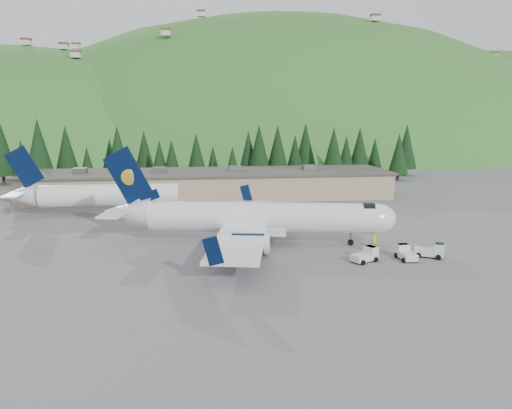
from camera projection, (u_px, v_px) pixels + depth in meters
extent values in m
plane|color=#5A5A5E|center=(262.00, 244.00, 63.34)|extent=(600.00, 600.00, 0.00)
cylinder|color=white|center=(262.00, 217.00, 62.73)|extent=(28.57, 9.28, 3.81)
ellipsoid|color=white|center=(376.00, 219.00, 61.76)|extent=(5.60, 4.70, 3.81)
cylinder|color=black|center=(368.00, 215.00, 61.75)|extent=(2.01, 3.36, 3.14)
cone|color=white|center=(128.00, 212.00, 63.82)|extent=(6.71, 4.92, 3.81)
cube|color=white|center=(254.00, 229.00, 63.08)|extent=(8.58, 4.76, 1.01)
cube|color=white|center=(246.00, 225.00, 63.04)|extent=(12.20, 34.87, 0.35)
cube|color=#041131|center=(246.00, 193.00, 79.82)|extent=(2.04, 0.55, 2.91)
cube|color=#041131|center=(213.00, 251.00, 46.00)|extent=(2.04, 0.55, 2.91)
cylinder|color=#041131|center=(257.00, 222.00, 68.90)|extent=(4.63, 3.12, 2.33)
cylinder|color=white|center=(271.00, 222.00, 68.77)|extent=(1.08, 2.54, 2.47)
cube|color=white|center=(257.00, 218.00, 68.80)|extent=(2.24, 0.68, 0.91)
cylinder|color=#041131|center=(250.00, 243.00, 57.36)|extent=(4.63, 3.12, 2.33)
cylinder|color=white|center=(267.00, 244.00, 57.23)|extent=(1.08, 2.54, 2.47)
cube|color=white|center=(250.00, 239.00, 57.26)|extent=(2.24, 0.68, 0.91)
cube|color=#041131|center=(128.00, 175.00, 62.97)|extent=(6.20, 1.52, 7.44)
ellipsoid|color=gold|center=(130.00, 177.00, 63.19)|extent=(2.00, 0.57, 2.01)
ellipsoid|color=gold|center=(129.00, 177.00, 62.79)|extent=(2.00, 0.57, 2.01)
cube|color=#041131|center=(149.00, 196.00, 63.26)|extent=(2.79, 0.80, 2.01)
cube|color=white|center=(124.00, 208.00, 63.77)|extent=(5.06, 12.93, 0.22)
cylinder|color=slate|center=(351.00, 238.00, 62.42)|extent=(0.24, 0.24, 1.82)
cylinder|color=black|center=(351.00, 242.00, 62.51)|extent=(0.81, 0.43, 0.77)
cylinder|color=slate|center=(240.00, 231.00, 66.05)|extent=(0.29, 0.29, 2.03)
cylinder|color=black|center=(243.00, 234.00, 66.10)|extent=(1.16, 0.57, 1.11)
cylinder|color=black|center=(237.00, 234.00, 66.16)|extent=(1.16, 0.57, 1.11)
cylinder|color=slate|center=(236.00, 241.00, 60.68)|extent=(0.29, 0.29, 2.03)
cylinder|color=black|center=(239.00, 245.00, 60.73)|extent=(1.16, 0.57, 1.11)
cylinder|color=black|center=(233.00, 244.00, 60.79)|extent=(1.16, 0.57, 1.11)
cylinder|color=white|center=(110.00, 195.00, 81.49)|extent=(22.00, 3.60, 3.60)
cone|color=white|center=(20.00, 196.00, 79.70)|extent=(5.00, 3.60, 3.60)
cube|color=#041131|center=(24.00, 167.00, 79.01)|extent=(5.82, 0.28, 6.89)
cube|color=white|center=(20.00, 192.00, 79.59)|extent=(2.40, 11.00, 0.20)
cube|color=silver|center=(364.00, 257.00, 55.47)|extent=(3.43, 2.76, 0.72)
cube|color=silver|center=(371.00, 250.00, 55.93)|extent=(1.56, 1.74, 0.92)
cube|color=black|center=(371.00, 247.00, 55.86)|extent=(1.42, 1.60, 0.10)
cylinder|color=black|center=(365.00, 256.00, 56.75)|extent=(0.61, 0.46, 0.57)
cylinder|color=black|center=(376.00, 260.00, 55.42)|extent=(0.61, 0.46, 0.57)
cylinder|color=black|center=(352.00, 259.00, 55.62)|extent=(0.61, 0.46, 0.57)
cylinder|color=black|center=(363.00, 263.00, 54.29)|extent=(0.61, 0.46, 0.57)
cube|color=silver|center=(429.00, 252.00, 57.31)|extent=(3.60, 3.03, 0.75)
cube|color=silver|center=(439.00, 248.00, 56.78)|extent=(1.69, 1.84, 0.97)
cube|color=black|center=(440.00, 244.00, 56.70)|extent=(1.55, 1.70, 0.11)
cylinder|color=black|center=(439.00, 254.00, 57.72)|extent=(0.64, 0.51, 0.60)
cylinder|color=black|center=(438.00, 257.00, 56.17)|extent=(0.64, 0.51, 0.60)
cylinder|color=black|center=(420.00, 252.00, 58.56)|extent=(0.64, 0.51, 0.60)
cylinder|color=black|center=(418.00, 255.00, 57.00)|extent=(0.64, 0.51, 0.60)
cube|color=silver|center=(406.00, 255.00, 56.22)|extent=(1.57, 3.01, 0.69)
cube|color=silver|center=(403.00, 248.00, 57.08)|extent=(1.41, 1.03, 0.89)
cube|color=black|center=(403.00, 244.00, 57.01)|extent=(1.31, 0.93, 0.10)
cylinder|color=black|center=(396.00, 255.00, 57.11)|extent=(0.23, 0.56, 0.56)
cylinder|color=black|center=(409.00, 255.00, 57.35)|extent=(0.23, 0.56, 0.56)
cylinder|color=black|center=(404.00, 260.00, 55.18)|extent=(0.23, 0.56, 0.56)
cylinder|color=black|center=(417.00, 260.00, 55.43)|extent=(0.23, 0.56, 0.56)
cube|color=#978460|center=(211.00, 185.00, 99.38)|extent=(70.00, 16.00, 4.80)
cube|color=#47423D|center=(211.00, 172.00, 98.93)|extent=(71.00, 17.00, 0.40)
cube|color=slate|center=(80.00, 171.00, 95.68)|extent=(2.50, 2.50, 1.00)
cube|color=slate|center=(159.00, 170.00, 97.56)|extent=(2.50, 2.50, 1.00)
cube|color=slate|center=(236.00, 168.00, 99.44)|extent=(2.50, 2.50, 1.00)
cube|color=slate|center=(309.00, 167.00, 101.32)|extent=(2.50, 2.50, 1.00)
imported|color=yellow|center=(374.00, 241.00, 61.02)|extent=(0.71, 0.50, 1.87)
cone|color=black|center=(1.00, 147.00, 115.73)|extent=(6.41, 6.41, 13.11)
cone|color=black|center=(22.00, 160.00, 111.46)|extent=(4.50, 4.50, 9.19)
cone|color=black|center=(39.00, 148.00, 111.83)|extent=(6.46, 6.46, 13.22)
cone|color=black|center=(66.00, 151.00, 116.94)|extent=(5.78, 5.78, 11.82)
cone|color=black|center=(87.00, 163.00, 116.95)|extent=(3.73, 3.73, 7.62)
cone|color=black|center=(110.00, 156.00, 124.95)|extent=(4.42, 4.42, 9.03)
cone|color=black|center=(118.00, 150.00, 117.45)|extent=(5.77, 5.77, 11.80)
cone|color=black|center=(144.00, 152.00, 123.24)|extent=(5.21, 5.21, 10.66)
cone|color=black|center=(160.00, 159.00, 115.97)|extent=(4.39, 4.39, 8.97)
cone|color=black|center=(172.00, 159.00, 115.38)|extent=(4.46, 4.46, 9.12)
cone|color=black|center=(196.00, 154.00, 120.51)|extent=(4.99, 4.99, 10.22)
cone|color=black|center=(213.00, 161.00, 123.84)|extent=(3.61, 3.61, 7.39)
cone|color=black|center=(233.00, 163.00, 115.55)|extent=(3.80, 3.80, 7.78)
cone|color=black|center=(248.00, 152.00, 123.33)|extent=(5.15, 5.15, 10.54)
cone|color=black|center=(259.00, 149.00, 120.89)|extent=(5.84, 5.84, 11.95)
cone|color=black|center=(278.00, 149.00, 122.80)|extent=(5.77, 5.77, 11.81)
cone|color=black|center=(295.00, 154.00, 126.20)|extent=(4.71, 4.71, 9.63)
cone|color=black|center=(305.00, 146.00, 128.47)|extent=(5.96, 5.96, 12.19)
cone|color=black|center=(334.00, 151.00, 120.29)|extent=(5.59, 5.59, 11.44)
cone|color=black|center=(346.00, 154.00, 129.99)|extent=(4.55, 4.55, 9.31)
cone|color=black|center=(360.00, 148.00, 130.65)|extent=(5.50, 5.50, 11.24)
cone|color=black|center=(375.00, 154.00, 133.48)|extent=(4.23, 4.23, 8.66)
cone|color=black|center=(399.00, 153.00, 123.68)|extent=(4.93, 4.93, 10.08)
cone|color=black|center=(406.00, 146.00, 132.92)|extent=(5.77, 5.77, 11.80)
ellipsoid|color=#316127|center=(19.00, 314.00, 231.29)|extent=(336.00, 240.00, 240.00)
ellipsoid|color=#316127|center=(283.00, 298.00, 278.64)|extent=(420.00, 300.00, 300.00)
ellipsoid|color=#316127|center=(449.00, 269.00, 332.74)|extent=(392.00, 280.00, 280.00)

